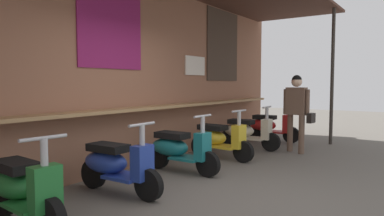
% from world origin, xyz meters
% --- Properties ---
extents(ground_plane, '(32.70, 32.70, 0.00)m').
position_xyz_m(ground_plane, '(0.00, 0.00, 0.00)').
color(ground_plane, '#605B54').
extents(market_stall_facade, '(11.68, 2.58, 3.43)m').
position_xyz_m(market_stall_facade, '(0.00, 1.84, 1.91)').
color(market_stall_facade, '#8C5B44').
rests_on(market_stall_facade, ground_plane).
extents(scooter_green, '(0.50, 1.40, 0.97)m').
position_xyz_m(scooter_green, '(-1.98, 1.08, 0.39)').
color(scooter_green, '#237533').
rests_on(scooter_green, ground_plane).
extents(scooter_blue, '(0.46, 1.40, 0.97)m').
position_xyz_m(scooter_blue, '(-0.70, 1.08, 0.39)').
color(scooter_blue, '#233D9E').
rests_on(scooter_blue, ground_plane).
extents(scooter_teal, '(0.46, 1.40, 0.97)m').
position_xyz_m(scooter_teal, '(0.69, 1.08, 0.39)').
color(scooter_teal, '#197075').
rests_on(scooter_teal, ground_plane).
extents(scooter_yellow, '(0.49, 1.40, 0.97)m').
position_xyz_m(scooter_yellow, '(1.96, 1.08, 0.39)').
color(scooter_yellow, gold).
rests_on(scooter_yellow, ground_plane).
extents(scooter_cream, '(0.46, 1.40, 0.97)m').
position_xyz_m(scooter_cream, '(3.20, 1.08, 0.39)').
color(scooter_cream, beige).
rests_on(scooter_cream, ground_plane).
extents(scooter_red, '(0.46, 1.40, 0.97)m').
position_xyz_m(scooter_red, '(4.51, 1.08, 0.39)').
color(scooter_red, red).
rests_on(scooter_red, ground_plane).
extents(shopper_with_handbag, '(0.27, 0.65, 1.63)m').
position_xyz_m(shopper_with_handbag, '(3.42, 0.01, 0.99)').
color(shopper_with_handbag, brown).
rests_on(shopper_with_handbag, ground_plane).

